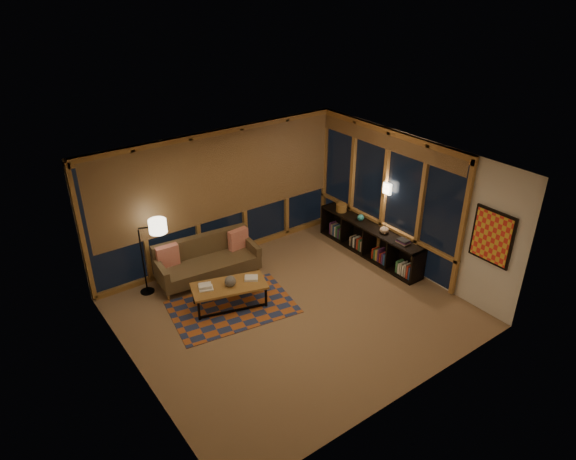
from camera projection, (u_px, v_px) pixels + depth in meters
floor at (293, 312)px, 9.04m from camera, size 5.50×5.00×0.01m
ceiling at (294, 168)px, 7.79m from camera, size 5.50×5.00×0.01m
walls at (293, 245)px, 8.41m from camera, size 5.51×5.01×2.70m
window_wall_back at (220, 197)px, 10.15m from camera, size 5.30×0.16×2.60m
window_wall_right at (383, 195)px, 10.24m from camera, size 0.16×3.70×2.60m
wall_art at (492, 237)px, 8.45m from camera, size 0.06×0.74×0.94m
wall_sconce at (387, 189)px, 10.01m from camera, size 0.12×0.18×0.22m
sofa at (208, 260)px, 9.83m from camera, size 2.00×0.97×0.79m
pillow_left at (168, 256)px, 9.58m from camera, size 0.43×0.17×0.42m
pillow_right at (238, 239)px, 10.18m from camera, size 0.42×0.17×0.41m
area_rug at (232, 307)px, 9.16m from camera, size 2.32×1.73×0.01m
coffee_table at (230, 295)px, 9.11m from camera, size 1.42×0.95×0.44m
book_stack_a at (205, 287)px, 8.90m from camera, size 0.30×0.27×0.07m
book_stack_b at (252, 278)px, 9.16m from camera, size 0.31×0.30×0.05m
ceramic_pot at (230, 281)px, 8.95m from camera, size 0.20×0.20×0.20m
floor_lamp at (143, 258)px, 9.26m from camera, size 0.57×0.46×1.46m
bookshelf at (369, 240)px, 10.68m from camera, size 0.40×2.69×0.67m
basket at (341, 208)px, 11.10m from camera, size 0.24×0.24×0.17m
teal_bowl at (361, 218)px, 10.70m from camera, size 0.18×0.18×0.14m
vase at (384, 229)px, 10.20m from camera, size 0.20×0.20×0.19m
shelf_book_stack at (403, 241)px, 9.86m from camera, size 0.20×0.26×0.07m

